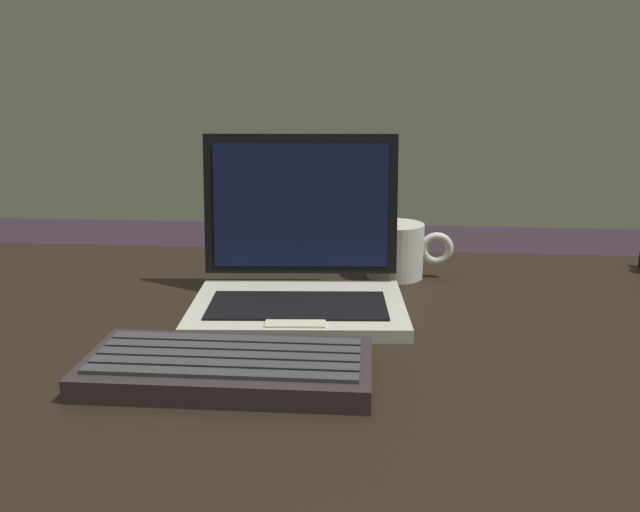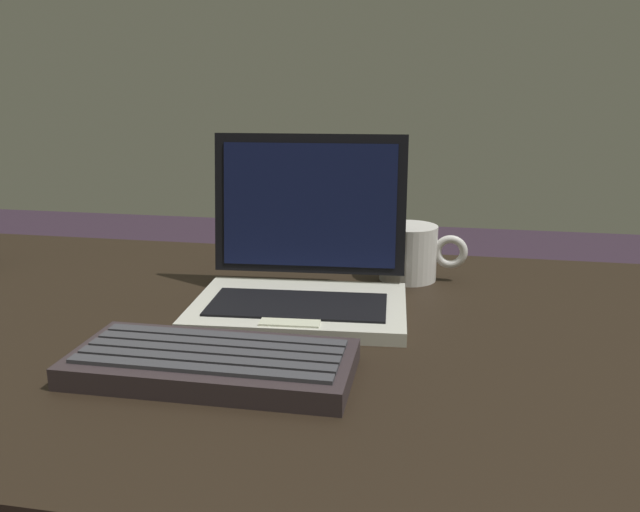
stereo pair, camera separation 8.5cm
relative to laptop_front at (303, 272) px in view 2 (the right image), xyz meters
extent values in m
cube|color=black|center=(0.04, -0.08, -0.07)|extent=(1.61, 0.80, 0.03)
cylinder|color=black|center=(-0.71, 0.26, -0.43)|extent=(0.07, 0.07, 0.70)
cube|color=beige|center=(0.00, -0.03, -0.04)|extent=(0.30, 0.22, 0.02)
cube|color=black|center=(0.00, -0.05, -0.03)|extent=(0.24, 0.13, 0.00)
cube|color=beige|center=(0.01, -0.11, -0.03)|extent=(0.08, 0.04, 0.00)
cube|color=black|center=(-0.01, 0.08, 0.08)|extent=(0.29, 0.06, 0.20)
cube|color=black|center=(-0.01, 0.07, 0.08)|extent=(0.26, 0.04, 0.18)
cube|color=silver|center=(-0.01, 0.07, 0.05)|extent=(0.24, 0.02, 0.01)
cube|color=#2F2628|center=(-0.05, -0.24, -0.04)|extent=(0.31, 0.14, 0.02)
cube|color=#38383D|center=(-0.05, -0.28, -0.02)|extent=(0.28, 0.02, 0.00)
cube|color=#38383D|center=(-0.05, -0.26, -0.02)|extent=(0.28, 0.02, 0.00)
cube|color=#38383D|center=(-0.05, -0.24, -0.02)|extent=(0.28, 0.02, 0.00)
cube|color=#38383D|center=(-0.05, -0.21, -0.02)|extent=(0.28, 0.02, 0.00)
cube|color=#38383D|center=(-0.05, -0.19, -0.02)|extent=(0.28, 0.02, 0.00)
cylinder|color=silver|center=(0.14, 0.16, -0.01)|extent=(0.09, 0.09, 0.09)
torus|color=silver|center=(0.20, 0.16, 0.00)|extent=(0.05, 0.01, 0.05)
camera|label=1|loc=(0.10, -0.86, 0.26)|focal=36.38mm
camera|label=2|loc=(0.19, -0.85, 0.26)|focal=36.38mm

